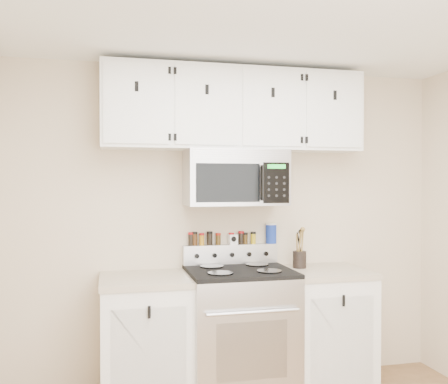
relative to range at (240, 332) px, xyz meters
name	(u,v)px	position (x,y,z in m)	size (l,w,h in m)	color
back_wall	(229,225)	(0.00, 0.32, 0.76)	(3.50, 0.01, 2.50)	beige
range	(240,332)	(0.00, 0.00, 0.00)	(0.76, 0.65, 1.10)	#B7B7BA
base_cabinet_left	(146,341)	(-0.69, 0.02, -0.03)	(0.64, 0.62, 0.92)	white
base_cabinet_right	(325,328)	(0.69, 0.02, -0.03)	(0.64, 0.62, 0.92)	white
microwave	(235,178)	(0.00, 0.13, 1.14)	(0.76, 0.44, 0.42)	#9E9EA3
upper_cabinets	(235,110)	(0.00, 0.15, 1.66)	(2.00, 0.35, 0.62)	white
utensil_crock	(300,258)	(0.52, 0.12, 0.51)	(0.11, 0.11, 0.31)	black
kitchen_timer	(233,239)	(0.02, 0.28, 0.65)	(0.07, 0.06, 0.08)	white
salt_canister	(271,233)	(0.34, 0.28, 0.69)	(0.09, 0.09, 0.16)	#163098
spice_jar_0	(191,239)	(-0.32, 0.28, 0.67)	(0.04, 0.04, 0.10)	black
spice_jar_1	(195,239)	(-0.29, 0.28, 0.67)	(0.04, 0.04, 0.11)	#3F250F
spice_jar_2	(195,239)	(-0.29, 0.28, 0.66)	(0.04, 0.04, 0.10)	#3F220F
spice_jar_3	(202,239)	(-0.23, 0.28, 0.66)	(0.04, 0.04, 0.10)	#C18516
spice_jar_4	(210,238)	(-0.17, 0.28, 0.67)	(0.05, 0.05, 0.11)	black
spice_jar_5	(218,239)	(-0.10, 0.28, 0.66)	(0.04, 0.04, 0.09)	#473111
spice_jar_6	(231,239)	(0.01, 0.28, 0.66)	(0.04, 0.04, 0.09)	gold
spice_jar_7	(241,238)	(0.09, 0.28, 0.67)	(0.05, 0.05, 0.10)	black
spice_jar_8	(245,238)	(0.12, 0.28, 0.66)	(0.04, 0.04, 0.09)	#422D10
spice_jar_9	(253,238)	(0.19, 0.28, 0.66)	(0.04, 0.04, 0.10)	gold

